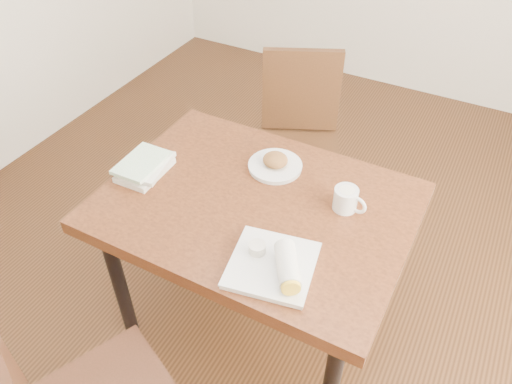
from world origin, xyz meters
The scene contains 7 objects.
ground centered at (0.00, 0.00, -0.01)m, with size 4.00×5.00×0.01m, color #472814.
table centered at (0.00, 0.00, 0.67)m, with size 1.17×0.87×0.75m.
chair_far centered at (-0.16, 0.78, 0.55)m, with size 0.56×0.56×0.95m.
plate_scone centered at (-0.03, 0.22, 0.77)m, with size 0.22×0.22×0.07m.
coffee_mug centered at (0.31, 0.13, 0.80)m, with size 0.13×0.09×0.09m.
plate_burrito centered at (0.22, -0.27, 0.78)m, with size 0.32×0.32×0.09m.
book_stack centered at (-0.48, -0.05, 0.78)m, with size 0.19×0.24×0.06m.
Camera 1 is at (0.66, -1.24, 2.04)m, focal length 35.00 mm.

